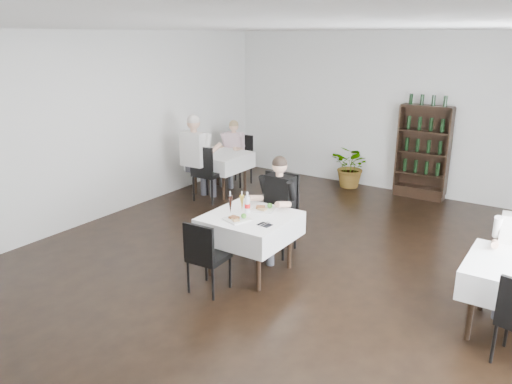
# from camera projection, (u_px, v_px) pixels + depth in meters

# --- Properties ---
(room_shell) EXTENTS (9.00, 9.00, 9.00)m
(room_shell) POSITION_uv_depth(u_px,v_px,m) (271.00, 162.00, 5.84)
(room_shell) COLOR black
(room_shell) RESTS_ON ground
(wine_shelf) EXTENTS (0.90, 0.28, 1.75)m
(wine_shelf) POSITION_uv_depth(u_px,v_px,m) (423.00, 153.00, 9.15)
(wine_shelf) COLOR black
(wine_shelf) RESTS_ON ground
(main_table) EXTENTS (1.03, 1.03, 0.77)m
(main_table) POSITION_uv_depth(u_px,v_px,m) (250.00, 226.00, 6.26)
(main_table) COLOR black
(main_table) RESTS_ON ground
(left_table) EXTENTS (0.98, 0.98, 0.77)m
(left_table) POSITION_uv_depth(u_px,v_px,m) (220.00, 161.00, 9.52)
(left_table) COLOR black
(left_table) RESTS_ON ground
(potted_tree) EXTENTS (0.90, 0.82, 0.85)m
(potted_tree) POSITION_uv_depth(u_px,v_px,m) (352.00, 167.00, 9.88)
(potted_tree) COLOR #20521C
(potted_tree) RESTS_ON ground
(main_chair_far) EXTENTS (0.56, 0.57, 1.10)m
(main_chair_far) POSITION_uv_depth(u_px,v_px,m) (278.00, 207.00, 6.94)
(main_chair_far) COLOR black
(main_chair_far) RESTS_ON ground
(main_chair_near) EXTENTS (0.43, 0.43, 0.89)m
(main_chair_near) POSITION_uv_depth(u_px,v_px,m) (205.00, 253.00, 5.77)
(main_chair_near) COLOR black
(main_chair_near) RESTS_ON ground
(left_chair_far) EXTENTS (0.45, 0.46, 0.99)m
(left_chair_far) POSITION_uv_depth(u_px,v_px,m) (240.00, 156.00, 10.10)
(left_chair_far) COLOR black
(left_chair_far) RESTS_ON ground
(left_chair_near) EXTENTS (0.50, 0.51, 1.05)m
(left_chair_near) POSITION_uv_depth(u_px,v_px,m) (206.00, 170.00, 8.99)
(left_chair_near) COLOR black
(left_chair_near) RESTS_ON ground
(diner_main) EXTENTS (0.54, 0.54, 1.41)m
(diner_main) POSITION_uv_depth(u_px,v_px,m) (276.00, 200.00, 6.65)
(diner_main) COLOR #3F4047
(diner_main) RESTS_ON ground
(diner_left_far) EXTENTS (0.52, 0.54, 1.31)m
(diner_left_far) POSITION_uv_depth(u_px,v_px,m) (233.00, 148.00, 9.97)
(diner_left_far) COLOR #3F4047
(diner_left_far) RESTS_ON ground
(diner_left_near) EXTENTS (0.61, 0.61, 1.60)m
(diner_left_near) POSITION_uv_depth(u_px,v_px,m) (197.00, 151.00, 8.95)
(diner_left_near) COLOR #3F4047
(diner_left_near) RESTS_ON ground
(plate_far) EXTENTS (0.35, 0.35, 0.09)m
(plate_far) POSITION_uv_depth(u_px,v_px,m) (264.00, 208.00, 6.41)
(plate_far) COLOR white
(plate_far) RESTS_ON main_table
(plate_near) EXTENTS (0.35, 0.35, 0.09)m
(plate_near) POSITION_uv_depth(u_px,v_px,m) (238.00, 219.00, 6.05)
(plate_near) COLOR white
(plate_near) RESTS_ON main_table
(pilsner_dark) EXTENTS (0.07, 0.07, 0.29)m
(pilsner_dark) POSITION_uv_depth(u_px,v_px,m) (230.00, 204.00, 6.27)
(pilsner_dark) COLOR black
(pilsner_dark) RESTS_ON main_table
(pilsner_lager) EXTENTS (0.06, 0.06, 0.27)m
(pilsner_lager) POSITION_uv_depth(u_px,v_px,m) (242.00, 203.00, 6.34)
(pilsner_lager) COLOR gold
(pilsner_lager) RESTS_ON main_table
(coke_bottle) EXTENTS (0.07, 0.07, 0.28)m
(coke_bottle) POSITION_uv_depth(u_px,v_px,m) (247.00, 205.00, 6.27)
(coke_bottle) COLOR silver
(coke_bottle) RESTS_ON main_table
(napkin_cutlery) EXTENTS (0.17, 0.17, 0.02)m
(napkin_cutlery) POSITION_uv_depth(u_px,v_px,m) (265.00, 225.00, 5.90)
(napkin_cutlery) COLOR black
(napkin_cutlery) RESTS_ON main_table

